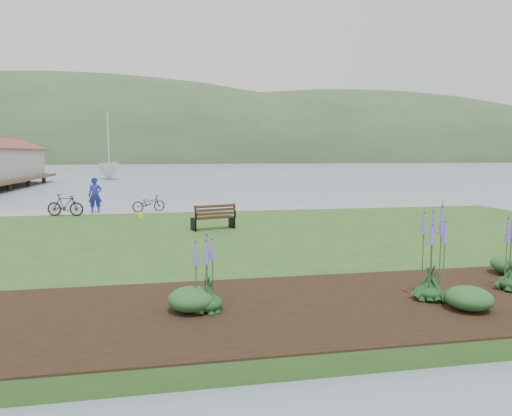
{
  "coord_description": "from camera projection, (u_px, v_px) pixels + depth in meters",
  "views": [
    {
      "loc": [
        -1.38,
        -18.52,
        3.54
      ],
      "look_at": [
        2.02,
        -0.19,
        1.3
      ],
      "focal_mm": 32.0,
      "sensor_mm": 36.0,
      "label": 1
    }
  ],
  "objects": [
    {
      "name": "far_hillside",
      "position": [
        224.0,
        162.0,
        188.33
      ],
      "size": [
        580.0,
        80.0,
        38.0
      ],
      "primitive_type": null,
      "color": "#314C2B",
      "rests_on": "ground"
    },
    {
      "name": "garden_bed",
      "position": [
        384.0,
        301.0,
        9.68
      ],
      "size": [
        24.0,
        4.4,
        0.04
      ],
      "primitive_type": "cube",
      "color": "black",
      "rests_on": "lawn"
    },
    {
      "name": "person",
      "position": [
        95.0,
        192.0,
        23.95
      ],
      "size": [
        0.86,
        0.63,
        2.22
      ],
      "primitive_type": "imported",
      "rotation": [
        0.0,
        0.0,
        0.1
      ],
      "color": "navy",
      "rests_on": "lawn"
    },
    {
      "name": "shrub_0",
      "position": [
        192.0,
        299.0,
        9.01
      ],
      "size": [
        0.94,
        0.94,
        0.47
      ],
      "primitive_type": "ellipsoid",
      "color": "#1E4C21",
      "rests_on": "garden_bed"
    },
    {
      "name": "pannier",
      "position": [
        141.0,
        215.0,
        22.35
      ],
      "size": [
        0.24,
        0.29,
        0.27
      ],
      "primitive_type": "cube",
      "rotation": [
        0.0,
        0.0,
        0.36
      ],
      "color": "yellow",
      "rests_on": "lawn"
    },
    {
      "name": "shrub_1",
      "position": [
        469.0,
        298.0,
        9.08
      ],
      "size": [
        0.92,
        0.92,
        0.46
      ],
      "primitive_type": "ellipsoid",
      "color": "#1E4C21",
      "rests_on": "garden_bed"
    },
    {
      "name": "shoreline_path",
      "position": [
        197.0,
        210.0,
        25.44
      ],
      "size": [
        34.0,
        2.2,
        0.03
      ],
      "primitive_type": "cube",
      "color": "gray",
      "rests_on": "lawn"
    },
    {
      "name": "echium_4",
      "position": [
        207.0,
        275.0,
        8.95
      ],
      "size": [
        0.62,
        0.62,
        1.84
      ],
      "color": "#143818",
      "rests_on": "garden_bed"
    },
    {
      "name": "echium_0",
      "position": [
        432.0,
        254.0,
        9.63
      ],
      "size": [
        0.62,
        0.62,
        2.3
      ],
      "color": "#143818",
      "rests_on": "garden_bed"
    },
    {
      "name": "bicycle_a",
      "position": [
        149.0,
        203.0,
        24.6
      ],
      "size": [
        1.15,
        1.87,
        0.93
      ],
      "primitive_type": "imported",
      "rotation": [
        0.0,
        0.0,
        1.89
      ],
      "color": "black",
      "rests_on": "lawn"
    },
    {
      "name": "ground",
      "position": [
        207.0,
        240.0,
        18.76
      ],
      "size": [
        600.0,
        600.0,
        0.0
      ],
      "primitive_type": "plane",
      "color": "gray",
      "rests_on": "ground"
    },
    {
      "name": "bicycle_b",
      "position": [
        65.0,
        205.0,
        22.87
      ],
      "size": [
        0.91,
        1.9,
        1.1
      ],
      "primitive_type": "imported",
      "rotation": [
        0.0,
        0.0,
        1.36
      ],
      "color": "black",
      "rests_on": "lawn"
    },
    {
      "name": "park_bench",
      "position": [
        214.0,
        217.0,
        18.83
      ],
      "size": [
        1.89,
        1.16,
        1.09
      ],
      "rotation": [
        0.0,
        0.0,
        0.27
      ],
      "color": "black",
      "rests_on": "lawn"
    },
    {
      "name": "lawn",
      "position": [
        211.0,
        245.0,
        16.78
      ],
      "size": [
        34.0,
        20.0,
        0.4
      ],
      "primitive_type": "cube",
      "color": "#284F1C",
      "rests_on": "ground"
    },
    {
      "name": "sailboat",
      "position": [
        110.0,
        179.0,
        62.65
      ],
      "size": [
        13.5,
        13.64,
        28.65
      ],
      "primitive_type": "imported",
      "rotation": [
        0.0,
        0.0,
        0.28
      ],
      "color": "silver",
      "rests_on": "ground"
    },
    {
      "name": "shrub_2",
      "position": [
        511.0,
        265.0,
        11.75
      ],
      "size": [
        0.99,
        0.99,
        0.5
      ],
      "primitive_type": "ellipsoid",
      "color": "#1E4C21",
      "rests_on": "garden_bed"
    }
  ]
}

